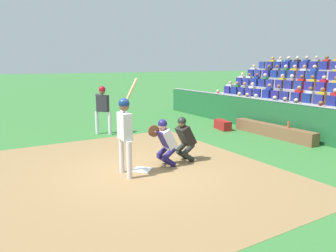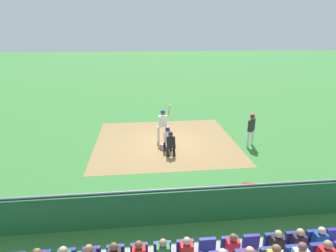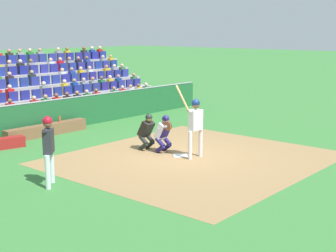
# 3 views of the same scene
# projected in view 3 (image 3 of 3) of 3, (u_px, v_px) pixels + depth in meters

# --- Properties ---
(ground_plane) EXTENTS (160.00, 160.00, 0.00)m
(ground_plane) POSITION_uv_depth(u_px,v_px,m) (180.00, 156.00, 15.67)
(ground_plane) COLOR #387736
(infield_dirt_patch) EXTENTS (7.89, 7.24, 0.01)m
(infield_dirt_patch) POSITION_uv_depth(u_px,v_px,m) (193.00, 158.00, 15.34)
(infield_dirt_patch) COLOR #957248
(infield_dirt_patch) RESTS_ON ground_plane
(home_plate_marker) EXTENTS (0.62, 0.62, 0.02)m
(home_plate_marker) POSITION_uv_depth(u_px,v_px,m) (180.00, 155.00, 15.66)
(home_plate_marker) COLOR white
(home_plate_marker) RESTS_ON infield_dirt_patch
(batter_at_plate) EXTENTS (0.71, 0.66, 2.31)m
(batter_at_plate) POSITION_uv_depth(u_px,v_px,m) (195.00, 121.00, 15.21)
(batter_at_plate) COLOR silver
(batter_at_plate) RESTS_ON ground_plane
(catcher_crouching) EXTENTS (0.47, 0.71, 1.27)m
(catcher_crouching) POSITION_uv_depth(u_px,v_px,m) (164.00, 132.00, 15.95)
(catcher_crouching) COLOR navy
(catcher_crouching) RESTS_ON ground_plane
(home_plate_umpire) EXTENTS (0.46, 0.49, 1.27)m
(home_plate_umpire) POSITION_uv_depth(u_px,v_px,m) (147.00, 130.00, 16.32)
(home_plate_umpire) COLOR black
(home_plate_umpire) RESTS_ON ground_plane
(dugout_wall) EXTENTS (17.27, 0.24, 1.27)m
(dugout_wall) POSITION_uv_depth(u_px,v_px,m) (58.00, 115.00, 19.64)
(dugout_wall) COLOR #1F5C30
(dugout_wall) RESTS_ON ground_plane
(dugout_bench) EXTENTS (3.51, 0.40, 0.44)m
(dugout_bench) POSITION_uv_depth(u_px,v_px,m) (47.00, 130.00, 18.66)
(dugout_bench) COLOR brown
(dugout_bench) RESTS_ON ground_plane
(water_bottle_on_bench) EXTENTS (0.07, 0.07, 0.23)m
(water_bottle_on_bench) POSITION_uv_depth(u_px,v_px,m) (60.00, 119.00, 19.08)
(water_bottle_on_bench) COLOR #D54A25
(water_bottle_on_bench) RESTS_ON dugout_bench
(equipment_duffel_bag) EXTENTS (0.95, 0.54, 0.37)m
(equipment_duffel_bag) POSITION_uv_depth(u_px,v_px,m) (11.00, 142.00, 16.73)
(equipment_duffel_bag) COLOR maroon
(equipment_duffel_bag) RESTS_ON ground_plane
(on_deck_batter) EXTENTS (0.58, 0.56, 1.83)m
(on_deck_batter) POSITION_uv_depth(u_px,v_px,m) (48.00, 143.00, 12.46)
(on_deck_batter) COLOR silver
(on_deck_batter) RESTS_ON ground_plane
(bleacher_stand) EXTENTS (16.28, 4.58, 3.05)m
(bleacher_stand) POSITION_uv_depth(u_px,v_px,m) (0.00, 98.00, 22.38)
(bleacher_stand) COLOR #9F9B97
(bleacher_stand) RESTS_ON ground_plane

